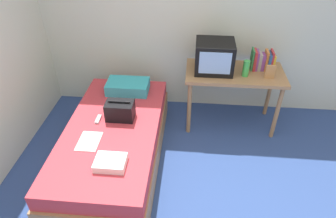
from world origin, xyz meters
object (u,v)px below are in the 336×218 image
(pillow, at_px, (128,87))
(magazine, at_px, (89,141))
(tv, at_px, (214,56))
(remote_silver, at_px, (98,119))
(water_bottle, at_px, (246,68))
(picture_frame, at_px, (270,72))
(book_row, at_px, (262,61))
(handbag, at_px, (120,110))
(folded_towel, at_px, (110,163))
(bed, at_px, (114,143))
(remote_dark, at_px, (114,167))
(desk, at_px, (234,79))

(pillow, xyz_separation_m, magazine, (-0.20, -0.96, -0.06))
(tv, height_order, remote_silver, tv)
(water_bottle, distance_m, picture_frame, 0.27)
(book_row, xyz_separation_m, handbag, (-1.58, -0.74, -0.30))
(handbag, bearing_deg, tv, 32.86)
(water_bottle, height_order, book_row, book_row)
(tv, relative_size, folded_towel, 1.57)
(pillow, distance_m, magazine, 0.98)
(picture_frame, distance_m, handbag, 1.73)
(bed, relative_size, water_bottle, 10.52)
(remote_dark, bearing_deg, desk, 49.73)
(tv, height_order, water_bottle, tv)
(book_row, relative_size, pillow, 0.53)
(bed, relative_size, folded_towel, 7.14)
(water_bottle, xyz_separation_m, remote_silver, (-1.60, -0.61, -0.38))
(water_bottle, distance_m, handbag, 1.50)
(picture_frame, distance_m, pillow, 1.69)
(water_bottle, bearing_deg, picture_frame, -5.86)
(remote_dark, distance_m, folded_towel, 0.05)
(remote_dark, bearing_deg, pillow, 95.54)
(handbag, bearing_deg, book_row, 25.02)
(water_bottle, bearing_deg, desk, 136.90)
(magazine, relative_size, remote_silver, 2.01)
(tv, relative_size, remote_dark, 2.82)
(tv, bearing_deg, remote_dark, -123.21)
(remote_dark, bearing_deg, handbag, 97.50)
(picture_frame, distance_m, remote_dark, 2.01)
(magazine, relative_size, remote_dark, 1.86)
(water_bottle, xyz_separation_m, folded_towel, (-1.30, -1.25, -0.35))
(water_bottle, bearing_deg, folded_towel, -136.08)
(magazine, height_order, remote_silver, remote_silver)
(tv, relative_size, pillow, 0.86)
(folded_towel, bearing_deg, pillow, 94.16)
(desk, bearing_deg, picture_frame, -18.37)
(bed, bearing_deg, magazine, -123.12)
(pillow, relative_size, folded_towel, 1.82)
(remote_silver, bearing_deg, tv, 29.74)
(desk, height_order, water_bottle, water_bottle)
(book_row, distance_m, remote_silver, 2.02)
(magazine, bearing_deg, tv, 40.62)
(bed, bearing_deg, handbag, 67.52)
(bed, height_order, pillow, pillow)
(remote_silver, relative_size, folded_towel, 0.51)
(picture_frame, bearing_deg, desk, 161.63)
(desk, distance_m, folded_towel, 1.81)
(book_row, distance_m, picture_frame, 0.23)
(pillow, relative_size, remote_dark, 3.27)
(picture_frame, distance_m, folded_towel, 2.02)
(desk, height_order, remote_silver, desk)
(desk, relative_size, book_row, 4.32)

